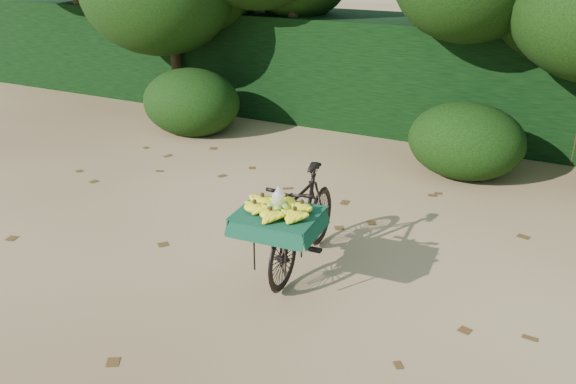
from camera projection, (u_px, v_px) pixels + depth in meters
The scene contains 6 objects.
ground at pixel (187, 301), 5.49m from camera, with size 80.00×80.00×0.00m, color tan.
vendor_bicycle at pixel (302, 220), 5.89m from camera, with size 0.75×1.75×1.00m.
hedge_backdrop at pixel (405, 73), 10.30m from camera, with size 26.00×1.80×1.80m, color black.
tree_row at pixel (354, 9), 9.50m from camera, with size 14.50×2.00×4.00m, color black, non-canonical shape.
bush_clumps at pixel (394, 134), 8.63m from camera, with size 8.80×1.70×0.90m, color black, non-canonical shape.
leaf_litter at pixel (226, 269), 6.02m from camera, with size 7.00×7.30×0.01m, color #4E3314, non-canonical shape.
Camera 1 is at (2.95, -3.74, 3.04)m, focal length 38.00 mm.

